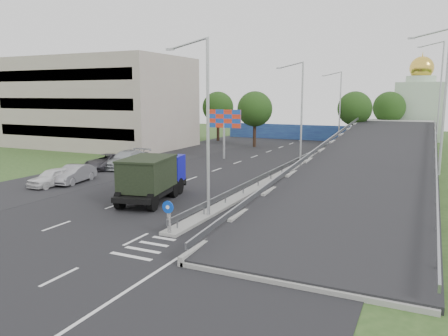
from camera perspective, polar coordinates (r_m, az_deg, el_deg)
The scene contains 23 objects.
ground at distance 21.00m, azimuth -10.39°, elevation -10.47°, with size 160.00×160.00×0.00m, color #2D4C1E.
road_surface at distance 39.48m, azimuth 2.97°, elevation -0.86°, with size 26.00×90.00×0.04m, color black.
parking_strip at distance 45.91m, azimuth -12.23°, elevation 0.41°, with size 8.00×90.00×0.05m, color black.
median at distance 42.22m, azimuth 8.80°, elevation -0.14°, with size 1.00×44.00×0.20m, color gray.
overpass_ramp at distance 40.55m, azimuth 19.08°, elevation 1.41°, with size 10.00×50.00×3.50m.
median_guardrail at distance 42.12m, azimuth 8.82°, elevation 0.73°, with size 0.09×44.00×0.71m.
sign_bollard at distance 22.40m, azimuth -7.23°, elevation -6.34°, with size 0.64×0.23×1.67m.
lamp_post_near at distance 24.84m, azimuth -2.51°, elevation 6.49°, with size 2.74×0.18×10.08m.
lamp_post_mid at distance 43.55m, azimuth 9.88°, elevation 7.68°, with size 2.74×0.18×10.08m.
lamp_post_far at distance 63.05m, azimuth 14.75°, elevation 8.06°, with size 2.74×0.18×10.08m.
beige_building at distance 63.52m, azimuth -15.98°, elevation 8.19°, with size 24.00×14.00×12.00m, color #AA998E.
blue_wall at distance 70.00m, azimuth 12.18°, elevation 4.50°, with size 30.00×0.50×2.40m, color navy.
church at distance 76.02m, azimuth 24.11°, elevation 7.37°, with size 7.00×7.00×13.80m.
billboard at distance 48.66m, azimuth 0.01°, elevation 6.10°, with size 4.00×0.24×5.50m.
tree_left_mid at distance 60.04m, azimuth 4.04°, elevation 7.68°, with size 4.80×4.80×7.60m.
tree_median_far at distance 64.73m, azimuth 16.71°, elevation 7.44°, with size 4.80×4.80×7.60m.
tree_left_far at distance 67.82m, azimuth -0.79°, elevation 7.92°, with size 4.80×4.80×7.60m.
tree_ramp_far at distance 71.23m, azimuth 20.77°, elevation 7.39°, with size 4.80×4.80×7.60m.
dump_truck at distance 30.00m, azimuth -9.29°, elevation -1.01°, with size 3.85×7.32×3.07m.
parked_car_a at distance 36.97m, azimuth -21.44°, elevation -1.12°, with size 1.67×4.16×1.42m, color silver.
parked_car_b at distance 37.64m, azimuth -19.01°, elevation -0.76°, with size 1.55×4.45×1.47m, color gray.
parked_car_c at distance 43.97m, azimuth -15.09°, elevation 0.83°, with size 2.34×5.08×1.41m, color #3B393F.
parked_car_d at distance 43.96m, azimuth -12.57°, elevation 1.11°, with size 2.37×5.82×1.69m, color #A2A7AA.
Camera 1 is at (11.60, -15.98, 7.15)m, focal length 35.00 mm.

